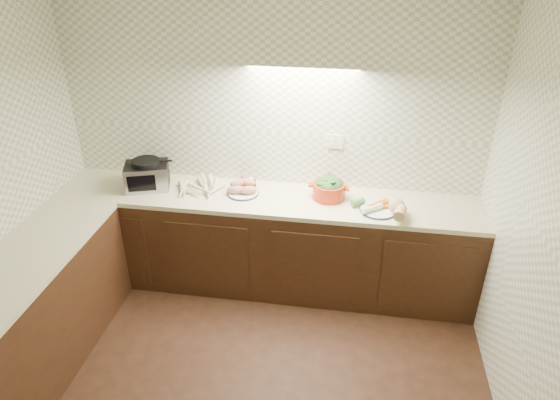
# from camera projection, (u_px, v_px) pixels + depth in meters

# --- Properties ---
(room) EXTENTS (3.60, 3.60, 2.60)m
(room) POSITION_uv_depth(u_px,v_px,m) (212.00, 210.00, 2.57)
(room) COLOR black
(room) RESTS_ON ground
(counter) EXTENTS (3.60, 3.60, 0.90)m
(counter) POSITION_uv_depth(u_px,v_px,m) (160.00, 292.00, 3.82)
(counter) COLOR black
(counter) RESTS_ON ground
(toaster_oven) EXTENTS (0.43, 0.38, 0.26)m
(toaster_oven) POSITION_uv_depth(u_px,v_px,m) (147.00, 175.00, 4.32)
(toaster_oven) COLOR black
(toaster_oven) RESTS_ON counter
(parsnip_pile) EXTENTS (0.38, 0.42, 0.07)m
(parsnip_pile) POSITION_uv_depth(u_px,v_px,m) (195.00, 187.00, 4.31)
(parsnip_pile) COLOR #F1EBC0
(parsnip_pile) RESTS_ON counter
(sweet_potato_plate) EXTENTS (0.27, 0.27, 0.13)m
(sweet_potato_plate) POSITION_uv_depth(u_px,v_px,m) (243.00, 188.00, 4.25)
(sweet_potato_plate) COLOR #162246
(sweet_potato_plate) RESTS_ON counter
(onion_bowl) EXTENTS (0.16, 0.16, 0.13)m
(onion_bowl) POSITION_uv_depth(u_px,v_px,m) (247.00, 183.00, 4.35)
(onion_bowl) COLOR black
(onion_bowl) RESTS_ON counter
(dutch_oven) EXTENTS (0.34, 0.29, 0.19)m
(dutch_oven) POSITION_uv_depth(u_px,v_px,m) (329.00, 188.00, 4.16)
(dutch_oven) COLOR red
(dutch_oven) RESTS_ON counter
(veg_plate) EXTENTS (0.48, 0.33, 0.14)m
(veg_plate) POSITION_uv_depth(u_px,v_px,m) (386.00, 207.00, 3.97)
(veg_plate) COLOR #162246
(veg_plate) RESTS_ON counter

